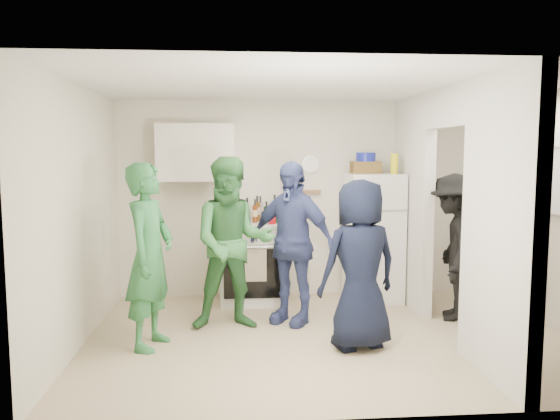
# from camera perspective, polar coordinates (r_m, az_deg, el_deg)

# --- Properties ---
(floor) EXTENTS (4.80, 4.80, 0.00)m
(floor) POSITION_cam_1_polar(r_m,az_deg,el_deg) (5.68, 5.00, -13.05)
(floor) COLOR tan
(floor) RESTS_ON ground
(wall_back) EXTENTS (4.80, 0.00, 4.80)m
(wall_back) POSITION_cam_1_polar(r_m,az_deg,el_deg) (7.07, 2.80, 1.16)
(wall_back) COLOR silver
(wall_back) RESTS_ON floor
(wall_front) EXTENTS (4.80, 0.00, 4.80)m
(wall_front) POSITION_cam_1_polar(r_m,az_deg,el_deg) (3.75, 9.52, -3.38)
(wall_front) COLOR silver
(wall_front) RESTS_ON floor
(wall_left) EXTENTS (0.00, 3.40, 3.40)m
(wall_left) POSITION_cam_1_polar(r_m,az_deg,el_deg) (5.52, -20.23, -0.62)
(wall_left) COLOR silver
(wall_left) RESTS_ON floor
(ceiling) EXTENTS (4.80, 4.80, 0.00)m
(ceiling) POSITION_cam_1_polar(r_m,az_deg,el_deg) (5.40, 5.26, 12.89)
(ceiling) COLOR white
(ceiling) RESTS_ON wall_back
(partition_pier_back) EXTENTS (0.12, 1.20, 2.50)m
(partition_pier_back) POSITION_cam_1_polar(r_m,az_deg,el_deg) (6.75, 13.62, 0.76)
(partition_pier_back) COLOR silver
(partition_pier_back) RESTS_ON floor
(partition_pier_front) EXTENTS (0.12, 1.20, 2.50)m
(partition_pier_front) POSITION_cam_1_polar(r_m,az_deg,el_deg) (4.73, 21.97, -1.77)
(partition_pier_front) COLOR silver
(partition_pier_front) RESTS_ON floor
(partition_header) EXTENTS (0.12, 1.00, 0.40)m
(partition_header) POSITION_cam_1_polar(r_m,az_deg,el_deg) (5.71, 17.39, 10.25)
(partition_header) COLOR silver
(partition_header) RESTS_ON partition_pier_back
(stove) EXTENTS (0.84, 0.70, 1.00)m
(stove) POSITION_cam_1_polar(r_m,az_deg,el_deg) (6.79, -2.78, -5.44)
(stove) COLOR white
(stove) RESTS_ON floor
(upper_cabinet) EXTENTS (0.95, 0.34, 0.70)m
(upper_cabinet) POSITION_cam_1_polar(r_m,az_deg,el_deg) (6.82, -8.78, 5.96)
(upper_cabinet) COLOR silver
(upper_cabinet) RESTS_ON wall_back
(fridge) EXTENTS (0.65, 0.64, 1.59)m
(fridge) POSITION_cam_1_polar(r_m,az_deg,el_deg) (6.92, 9.71, -2.83)
(fridge) COLOR white
(fridge) RESTS_ON floor
(wicker_basket) EXTENTS (0.35, 0.25, 0.15)m
(wicker_basket) POSITION_cam_1_polar(r_m,az_deg,el_deg) (6.87, 8.93, 4.41)
(wicker_basket) COLOR brown
(wicker_basket) RESTS_ON fridge
(blue_bowl) EXTENTS (0.24, 0.24, 0.11)m
(blue_bowl) POSITION_cam_1_polar(r_m,az_deg,el_deg) (6.86, 8.95, 5.50)
(blue_bowl) COLOR #162099
(blue_bowl) RESTS_ON wicker_basket
(yellow_cup_stack_top) EXTENTS (0.09, 0.09, 0.25)m
(yellow_cup_stack_top) POSITION_cam_1_polar(r_m,az_deg,el_deg) (6.80, 11.86, 4.76)
(yellow_cup_stack_top) COLOR yellow
(yellow_cup_stack_top) RESTS_ON fridge
(wall_clock) EXTENTS (0.22, 0.02, 0.22)m
(wall_clock) POSITION_cam_1_polar(r_m,az_deg,el_deg) (7.03, 3.25, 4.80)
(wall_clock) COLOR white
(wall_clock) RESTS_ON wall_back
(spice_shelf) EXTENTS (0.35, 0.08, 0.03)m
(spice_shelf) POSITION_cam_1_polar(r_m,az_deg,el_deg) (7.01, 2.86, 1.94)
(spice_shelf) COLOR olive
(spice_shelf) RESTS_ON wall_back
(nook_window) EXTENTS (0.03, 0.70, 0.80)m
(nook_window) POSITION_cam_1_polar(r_m,az_deg,el_deg) (6.40, 26.39, 3.59)
(nook_window) COLOR black
(nook_window) RESTS_ON wall_right
(nook_window_frame) EXTENTS (0.04, 0.76, 0.86)m
(nook_window_frame) POSITION_cam_1_polar(r_m,az_deg,el_deg) (6.39, 26.28, 3.59)
(nook_window_frame) COLOR white
(nook_window_frame) RESTS_ON wall_right
(nook_valance) EXTENTS (0.04, 0.82, 0.18)m
(nook_valance) POSITION_cam_1_polar(r_m,az_deg,el_deg) (6.38, 26.23, 6.74)
(nook_valance) COLOR white
(nook_valance) RESTS_ON wall_right
(yellow_cup_stack_stove) EXTENTS (0.09, 0.09, 0.25)m
(yellow_cup_stack_stove) POSITION_cam_1_polar(r_m,az_deg,el_deg) (6.48, -3.81, -0.43)
(yellow_cup_stack_stove) COLOR yellow
(yellow_cup_stack_stove) RESTS_ON stove
(red_cup) EXTENTS (0.09, 0.09, 0.12)m
(red_cup) POSITION_cam_1_polar(r_m,az_deg,el_deg) (6.52, -0.82, -0.95)
(red_cup) COLOR #B00B18
(red_cup) RESTS_ON stove
(person_green_left) EXTENTS (0.58, 0.73, 1.76)m
(person_green_left) POSITION_cam_1_polar(r_m,az_deg,el_deg) (5.31, -13.46, -4.69)
(person_green_left) COLOR #317B42
(person_green_left) RESTS_ON floor
(person_green_center) EXTENTS (0.92, 0.73, 1.81)m
(person_green_center) POSITION_cam_1_polar(r_m,az_deg,el_deg) (5.74, -4.96, -3.49)
(person_green_center) COLOR #367C47
(person_green_center) RESTS_ON floor
(person_denim) EXTENTS (1.09, 0.96, 1.76)m
(person_denim) POSITION_cam_1_polar(r_m,az_deg,el_deg) (5.91, 1.15, -3.43)
(person_denim) COLOR #39467D
(person_denim) RESTS_ON floor
(person_navy) EXTENTS (0.90, 0.72, 1.61)m
(person_navy) POSITION_cam_1_polar(r_m,az_deg,el_deg) (5.21, 8.34, -5.65)
(person_navy) COLOR black
(person_navy) RESTS_ON floor
(person_nook) EXTENTS (0.89, 1.18, 1.62)m
(person_nook) POSITION_cam_1_polar(r_m,az_deg,el_deg) (6.36, 17.66, -3.68)
(person_nook) COLOR black
(person_nook) RESTS_ON floor
(bottle_a) EXTENTS (0.06, 0.06, 0.26)m
(bottle_a) POSITION_cam_1_polar(r_m,az_deg,el_deg) (6.80, -5.24, -0.08)
(bottle_a) COLOR brown
(bottle_a) RESTS_ON stove
(bottle_b) EXTENTS (0.06, 0.06, 0.31)m
(bottle_b) POSITION_cam_1_polar(r_m,az_deg,el_deg) (6.61, -4.42, -0.05)
(bottle_b) COLOR #17461A
(bottle_b) RESTS_ON stove
(bottle_c) EXTENTS (0.07, 0.07, 0.29)m
(bottle_c) POSITION_cam_1_polar(r_m,az_deg,el_deg) (6.83, -3.45, 0.08)
(bottle_c) COLOR #B3BFC2
(bottle_c) RESTS_ON stove
(bottle_d) EXTENTS (0.06, 0.06, 0.29)m
(bottle_d) POSITION_cam_1_polar(r_m,az_deg,el_deg) (6.64, -2.63, -0.10)
(bottle_d) COLOR maroon
(bottle_d) RESTS_ON stove
(bottle_e) EXTENTS (0.06, 0.06, 0.30)m
(bottle_e) POSITION_cam_1_polar(r_m,az_deg,el_deg) (6.87, -2.05, 0.18)
(bottle_e) COLOR #8D959D
(bottle_e) RESTS_ON stove
(bottle_f) EXTENTS (0.07, 0.07, 0.25)m
(bottle_f) POSITION_cam_1_polar(r_m,az_deg,el_deg) (6.72, -1.42, -0.16)
(bottle_f) COLOR black
(bottle_f) RESTS_ON stove
(bottle_g) EXTENTS (0.07, 0.07, 0.33)m
(bottle_g) POSITION_cam_1_polar(r_m,az_deg,el_deg) (6.84, -0.56, 0.25)
(bottle_g) COLOR #9F9F34
(bottle_g) RESTS_ON stove
(bottle_h) EXTENTS (0.06, 0.06, 0.24)m
(bottle_h) POSITION_cam_1_polar(r_m,az_deg,el_deg) (6.57, -5.25, -0.38)
(bottle_h) COLOR #9597A0
(bottle_h) RESTS_ON stove
(bottle_i) EXTENTS (0.08, 0.08, 0.32)m
(bottle_i) POSITION_cam_1_polar(r_m,az_deg,el_deg) (6.80, -2.39, 0.18)
(bottle_i) COLOR brown
(bottle_i) RESTS_ON stove
(bottle_j) EXTENTS (0.07, 0.07, 0.29)m
(bottle_j) POSITION_cam_1_polar(r_m,az_deg,el_deg) (6.61, -0.35, -0.09)
(bottle_j) COLOR #22642A
(bottle_j) RESTS_ON stove
(bottle_k) EXTENTS (0.08, 0.08, 0.25)m
(bottle_k) POSITION_cam_1_polar(r_m,az_deg,el_deg) (6.73, -4.63, -0.17)
(bottle_k) COLOR #915B21
(bottle_k) RESTS_ON stove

